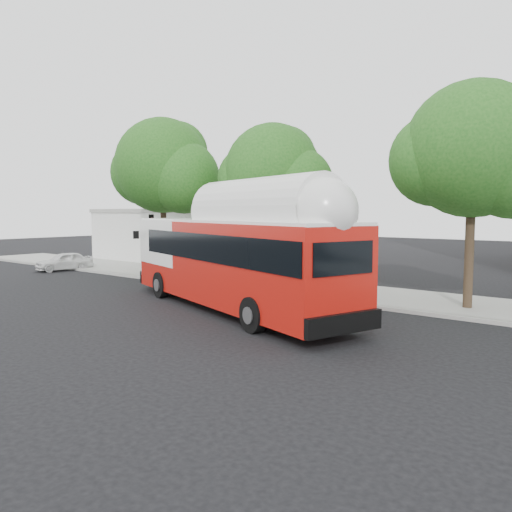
{
  "coord_description": "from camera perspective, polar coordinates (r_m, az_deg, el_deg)",
  "views": [
    {
      "loc": [
        14.64,
        -15.22,
        4.02
      ],
      "look_at": [
        0.27,
        3.0,
        1.96
      ],
      "focal_mm": 35.0,
      "sensor_mm": 36.0,
      "label": 1
    }
  ],
  "objects": [
    {
      "name": "parked_car",
      "position": [
        36.63,
        -21.06,
        -0.56
      ],
      "size": [
        3.97,
        2.3,
        1.27
      ],
      "primitive_type": "imported",
      "rotation": [
        0.0,
        0.0,
        -0.23
      ],
      "color": "silver",
      "rests_on": "ground"
    },
    {
      "name": "curb_strip",
      "position": [
        24.4,
        0.82,
        -4.23
      ],
      "size": [
        60.0,
        0.3,
        0.15
      ],
      "primitive_type": "cube",
      "color": "gray",
      "rests_on": "ground"
    },
    {
      "name": "ground",
      "position": [
        21.49,
        -5.55,
        -5.73
      ],
      "size": [
        120.0,
        120.0,
        0.0
      ],
      "primitive_type": "plane",
      "color": "black",
      "rests_on": "ground"
    },
    {
      "name": "signal_pole",
      "position": [
        30.99,
        -11.83,
        1.2
      ],
      "size": [
        0.11,
        0.37,
        3.86
      ],
      "color": "#B51513",
      "rests_on": "ground"
    },
    {
      "name": "low_commercial_bldg",
      "position": [
        40.95,
        -6.15,
        2.43
      ],
      "size": [
        16.2,
        10.2,
        4.25
      ],
      "color": "silver",
      "rests_on": "ground"
    },
    {
      "name": "sidewalk",
      "position": [
        26.48,
        4.25,
        -3.5
      ],
      "size": [
        60.0,
        5.0,
        0.15
      ],
      "primitive_type": "cube",
      "color": "gray",
      "rests_on": "ground"
    },
    {
      "name": "street_tree_right",
      "position": [
        21.82,
        24.72,
        10.5
      ],
      "size": [
        6.21,
        5.4,
        9.18
      ],
      "color": "#2D2116",
      "rests_on": "ground"
    },
    {
      "name": "street_tree_mid",
      "position": [
        26.23,
        2.7,
        9.19
      ],
      "size": [
        5.75,
        5.0,
        8.62
      ],
      "color": "#2D2116",
      "rests_on": "ground"
    },
    {
      "name": "red_curb_segment",
      "position": [
        26.31,
        -4.38,
        -3.55
      ],
      "size": [
        10.0,
        0.32,
        0.16
      ],
      "primitive_type": "cube",
      "color": "maroon",
      "rests_on": "ground"
    },
    {
      "name": "transit_bus",
      "position": [
        20.23,
        -2.69,
        -0.72
      ],
      "size": [
        14.34,
        7.07,
        4.23
      ],
      "rotation": [
        0.0,
        0.0,
        -0.33
      ],
      "color": "#B0130C",
      "rests_on": "ground"
    },
    {
      "name": "street_tree_left",
      "position": [
        31.22,
        -9.95,
        9.75
      ],
      "size": [
        6.67,
        5.8,
        9.74
      ],
      "color": "#2D2116",
      "rests_on": "ground"
    }
  ]
}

